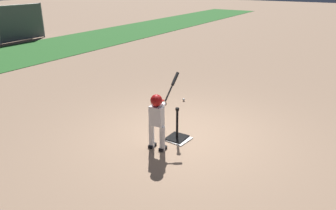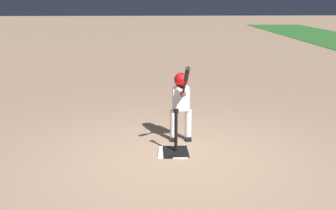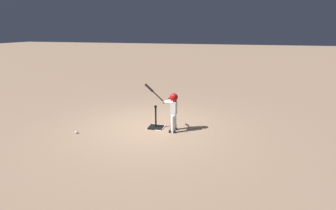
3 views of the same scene
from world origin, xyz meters
name	(u,v)px [view 1 (image 1 of 3)]	position (x,y,z in m)	size (l,w,h in m)	color
ground_plane	(184,135)	(0.00, 0.00, 0.00)	(90.00, 90.00, 0.00)	#93755B
home_plate	(178,139)	(-0.25, -0.01, 0.01)	(0.44, 0.44, 0.02)	white
batting_tee	(177,134)	(-0.24, 0.02, 0.10)	(0.41, 0.37, 0.68)	black
batter_child	(158,114)	(-0.76, 0.14, 0.71)	(0.95, 0.35, 1.35)	silver
baseball	(184,100)	(1.78, 1.01, 0.04)	(0.07, 0.07, 0.07)	white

